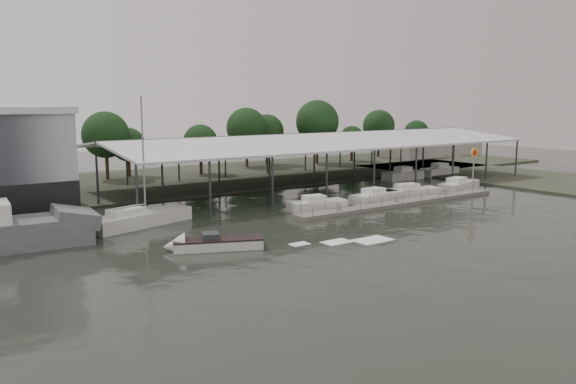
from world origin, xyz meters
TOP-DOWN VIEW (x-y plane):
  - ground at (0.00, 0.00)m, footprint 200.00×200.00m
  - land_strip_far at (0.00, 42.00)m, footprint 140.00×30.00m
  - land_strip_east at (45.00, 10.00)m, footprint 20.00×60.00m
  - covered_boat_shed at (17.00, 28.00)m, footprint 58.24×24.00m
  - floating_dock at (15.00, 10.00)m, footprint 28.00×2.00m
  - shell_fuel_sign at (27.00, 9.99)m, footprint 1.10×0.18m
  - distant_commercial_buildings at (59.03, 44.69)m, footprint 22.00×8.00m
  - white_sailboat at (-11.96, 16.17)m, footprint 9.98×5.23m
  - speedboat_underway at (-10.68, 5.34)m, footprint 17.37×8.59m
  - moored_cruiser_0 at (5.31, 12.56)m, footprint 6.30×3.29m
  - moored_cruiser_1 at (13.61, 12.61)m, footprint 6.78×2.78m
  - moored_cruiser_2 at (19.18, 12.88)m, footprint 7.75×3.76m
  - moored_cruiser_3 at (28.39, 13.09)m, footprint 7.71×3.79m
  - horizon_tree_line at (24.89, 47.97)m, footprint 68.95×10.87m

SIDE VIEW (x-z plane):
  - ground at x=0.00m, z-range 0.00..0.00m
  - land_strip_far at x=0.00m, z-range -0.05..0.25m
  - land_strip_east at x=45.00m, z-range -0.05..0.25m
  - floating_dock at x=15.00m, z-range -0.50..0.90m
  - speedboat_underway at x=-10.68m, z-range -0.61..1.39m
  - moored_cruiser_0 at x=5.31m, z-range -0.24..1.46m
  - moored_cruiser_1 at x=13.61m, z-range -0.24..1.46m
  - moored_cruiser_2 at x=19.18m, z-range -0.24..1.46m
  - moored_cruiser_3 at x=28.39m, z-range -0.24..1.46m
  - white_sailboat at x=-11.96m, z-range -5.20..6.48m
  - distant_commercial_buildings at x=59.03m, z-range -0.16..3.84m
  - shell_fuel_sign at x=27.00m, z-range 1.15..6.70m
  - covered_boat_shed at x=17.00m, z-range 2.65..9.61m
  - horizon_tree_line at x=24.89m, z-range 0.61..12.02m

